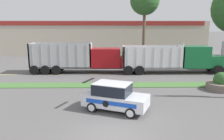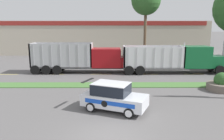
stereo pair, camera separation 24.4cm
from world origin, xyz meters
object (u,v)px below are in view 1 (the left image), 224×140
rally_car (115,97)px  traffic_cone (116,96)px  dump_truck_trail (92,59)px  stone_planter (221,84)px  dump_truck_mid (183,59)px

rally_car → traffic_cone: 1.95m
traffic_cone → dump_truck_trail: bearing=103.5°
stone_planter → dump_truck_trail: bearing=146.4°
dump_truck_trail → stone_planter: 13.98m
dump_truck_mid → traffic_cone: 13.01m
dump_truck_mid → traffic_cone: size_ratio=16.53×
rally_car → stone_planter: (9.30, 4.52, -0.37)m
dump_truck_trail → dump_truck_mid: bearing=-2.0°
rally_car → traffic_cone: (0.16, 1.86, -0.55)m
dump_truck_mid → dump_truck_trail: (-10.73, 0.38, -0.06)m
dump_truck_trail → traffic_cone: 10.73m
dump_truck_mid → stone_planter: bearing=-83.1°
stone_planter → traffic_cone: (-9.13, -2.66, -0.18)m
rally_car → traffic_cone: rally_car is taller
dump_truck_trail → rally_car: (2.32, -12.23, -0.68)m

